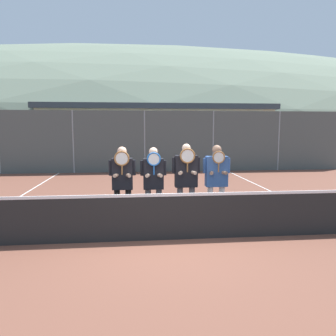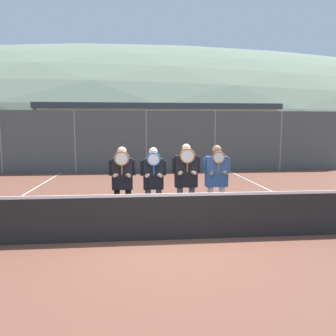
{
  "view_description": "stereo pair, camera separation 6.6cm",
  "coord_description": "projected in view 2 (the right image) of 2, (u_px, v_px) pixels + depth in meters",
  "views": [
    {
      "loc": [
        -0.52,
        -6.13,
        2.17
      ],
      "look_at": [
        0.24,
        1.15,
        1.27
      ],
      "focal_mm": 35.0,
      "sensor_mm": 36.0,
      "label": 1
    },
    {
      "loc": [
        -0.45,
        -6.13,
        2.17
      ],
      "look_at": [
        0.24,
        1.15,
        1.27
      ],
      "focal_mm": 35.0,
      "sensor_mm": 36.0,
      "label": 2
    }
  ],
  "objects": [
    {
      "name": "court_line_left_sideline",
      "position": [
        3.0,
        207.0,
        8.94
      ],
      "size": [
        0.05,
        16.0,
        0.01
      ],
      "primitive_type": "cube",
      "color": "white",
      "rests_on": "ground_plane"
    },
    {
      "name": "player_rightmost",
      "position": [
        216.0,
        178.0,
        7.34
      ],
      "size": [
        0.62,
        0.34,
        1.79
      ],
      "color": "white",
      "rests_on": "ground_plane"
    },
    {
      "name": "player_center_right",
      "position": [
        186.0,
        178.0,
        7.19
      ],
      "size": [
        0.62,
        0.34,
        1.83
      ],
      "color": "#56565B",
      "rests_on": "ground_plane"
    },
    {
      "name": "ground_plane",
      "position": [
        161.0,
        240.0,
        6.37
      ],
      "size": [
        120.0,
        120.0,
        0.0
      ],
      "primitive_type": "plane",
      "color": "brown"
    },
    {
      "name": "tennis_net",
      "position": [
        161.0,
        216.0,
        6.31
      ],
      "size": [
        11.13,
        0.09,
        1.02
      ],
      "color": "gray",
      "rests_on": "ground_plane"
    },
    {
      "name": "car_center",
      "position": [
        206.0,
        149.0,
        18.77
      ],
      "size": [
        4.15,
        2.1,
        1.87
      ],
      "color": "silver",
      "rests_on": "ground_plane"
    },
    {
      "name": "player_leftmost",
      "position": [
        122.0,
        180.0,
        7.05
      ],
      "size": [
        0.58,
        0.34,
        1.77
      ],
      "color": "black",
      "rests_on": "ground_plane"
    },
    {
      "name": "fence_back",
      "position": [
        146.0,
        142.0,
        16.0
      ],
      "size": [
        20.57,
        0.06,
        2.99
      ],
      "color": "gray",
      "rests_on": "ground_plane"
    },
    {
      "name": "car_far_left",
      "position": [
        35.0,
        152.0,
        17.98
      ],
      "size": [
        4.77,
        2.06,
        1.66
      ],
      "color": "#285638",
      "rests_on": "ground_plane"
    },
    {
      "name": "court_line_right_sideline",
      "position": [
        293.0,
        201.0,
        9.72
      ],
      "size": [
        0.05,
        16.0,
        0.01
      ],
      "primitive_type": "cube",
      "color": "white",
      "rests_on": "ground_plane"
    },
    {
      "name": "clubhouse_building",
      "position": [
        158.0,
        131.0,
        23.84
      ],
      "size": [
        16.18,
        5.5,
        3.76
      ],
      "color": "beige",
      "rests_on": "ground_plane"
    },
    {
      "name": "hill_distant",
      "position": [
        140.0,
        140.0,
        59.65
      ],
      "size": [
        141.91,
        78.84,
        27.59
      ],
      "color": "slate",
      "rests_on": "ground_plane"
    },
    {
      "name": "car_right_of_center",
      "position": [
        283.0,
        150.0,
        19.3
      ],
      "size": [
        4.19,
        2.05,
        1.73
      ],
      "color": "#B2B7BC",
      "rests_on": "ground_plane"
    },
    {
      "name": "car_left_of_center",
      "position": [
        125.0,
        150.0,
        17.98
      ],
      "size": [
        4.13,
        2.02,
        1.89
      ],
      "color": "silver",
      "rests_on": "ground_plane"
    },
    {
      "name": "player_center_left",
      "position": [
        153.0,
        181.0,
        7.14
      ],
      "size": [
        0.57,
        0.34,
        1.75
      ],
      "color": "#56565B",
      "rests_on": "ground_plane"
    }
  ]
}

